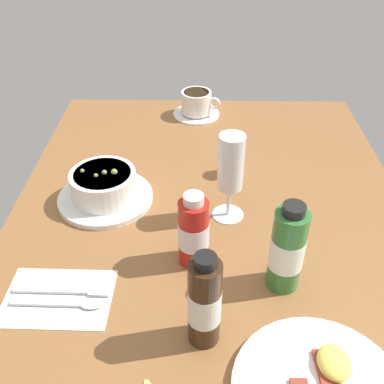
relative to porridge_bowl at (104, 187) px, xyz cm
name	(u,v)px	position (x,y,z in cm)	size (l,w,h in cm)	color
ground_plane	(210,220)	(4.61, 22.65, -4.95)	(110.00, 84.00, 3.00)	brown
porridge_bowl	(104,187)	(0.00, 0.00, 0.00)	(20.37, 20.37, 7.84)	white
cutlery_setting	(61,297)	(27.27, -2.92, -3.20)	(13.14, 18.31, 0.90)	white
coffee_cup	(197,104)	(-40.86, 19.35, -0.11)	(13.35, 13.58, 7.06)	white
creamer_jug	(227,167)	(-10.27, 26.62, -1.31)	(5.01, 4.11, 4.75)	white
wine_glass	(231,166)	(4.14, 26.29, 8.48)	(6.52, 6.52, 18.77)	white
sauce_bottle_green	(287,250)	(23.10, 34.79, 4.51)	(5.80, 5.80, 17.19)	#337233
sauce_bottle_brown	(204,303)	(34.32, 21.15, 4.52)	(4.98, 4.98, 17.24)	#382314
sauce_bottle_red	(193,232)	(17.67, 19.32, 3.32)	(5.56, 5.56, 14.82)	#B21E19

